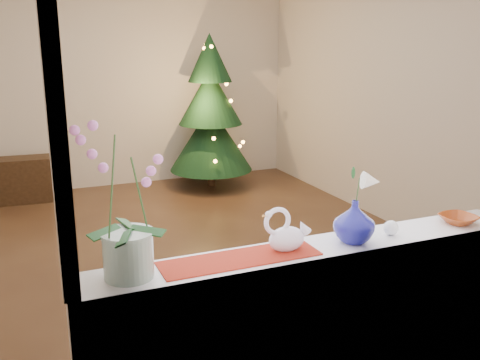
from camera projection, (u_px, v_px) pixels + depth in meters
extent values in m
plane|color=#3B2418|center=(176.00, 251.00, 4.76)|extent=(5.00, 5.00, 0.00)
cube|color=beige|center=(116.00, 79.00, 6.65)|extent=(4.50, 0.10, 2.70)
cube|color=beige|center=(338.00, 159.00, 2.19)|extent=(4.50, 0.10, 2.70)
cube|color=beige|center=(392.00, 90.00, 5.27)|extent=(0.10, 5.00, 2.70)
cube|color=white|center=(324.00, 350.00, 2.46)|extent=(2.20, 0.08, 0.88)
cube|color=white|center=(317.00, 250.00, 2.42)|extent=(2.20, 0.26, 0.04)
cube|color=maroon|center=(240.00, 258.00, 2.27)|extent=(0.70, 0.20, 0.01)
imported|color=#0E0F60|center=(354.00, 218.00, 2.44)|extent=(0.28, 0.28, 0.23)
sphere|color=white|center=(391.00, 228.00, 2.55)|extent=(0.09, 0.09, 0.07)
imported|color=#913812|center=(458.00, 220.00, 2.71)|extent=(0.16, 0.16, 0.04)
cube|color=black|center=(21.00, 180.00, 6.17)|extent=(0.71, 0.39, 0.52)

